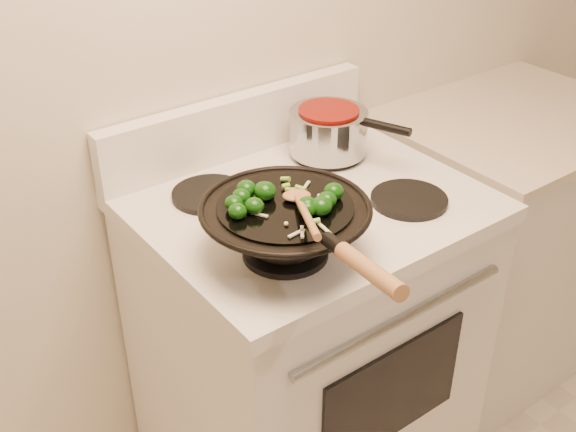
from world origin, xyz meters
TOP-DOWN VIEW (x-y plane):
  - stove at (-0.11, 1.17)m, footprint 0.78×0.67m
  - counter_unit at (0.71, 1.20)m, footprint 0.77×0.62m
  - wok at (-0.29, 1.02)m, footprint 0.35×0.58m
  - stirfry at (-0.30, 1.02)m, footprint 0.24×0.24m
  - wooden_spoon at (-0.29, 0.96)m, footprint 0.16×0.25m
  - saucepan at (0.07, 1.32)m, footprint 0.20×0.31m

SIDE VIEW (x-z plane):
  - counter_unit at x=0.71m, z-range 0.00..0.91m
  - stove at x=-0.11m, z-range -0.07..1.01m
  - saucepan at x=0.07m, z-range 0.93..1.05m
  - wok at x=-0.29m, z-range 0.90..1.08m
  - stirfry at x=-0.30m, z-range 1.04..1.08m
  - wooden_spoon at x=-0.29m, z-range 1.03..1.10m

